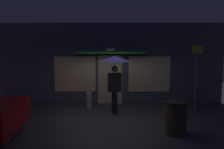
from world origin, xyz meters
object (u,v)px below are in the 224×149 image
(person_with_umbrella, at_px, (115,67))
(street_sign_post, at_px, (196,73))
(trash_bin, at_px, (176,117))
(sidewalk_bollard, at_px, (89,101))

(person_with_umbrella, relative_size, street_sign_post, 0.82)
(person_with_umbrella, relative_size, trash_bin, 2.38)
(street_sign_post, distance_m, trash_bin, 2.91)
(street_sign_post, bearing_deg, trash_bin, -123.29)
(street_sign_post, xyz_separation_m, sidewalk_bollard, (-4.23, 0.25, -1.16))
(street_sign_post, distance_m, sidewalk_bollard, 4.40)
(sidewalk_bollard, height_order, trash_bin, trash_bin)
(person_with_umbrella, xyz_separation_m, street_sign_post, (3.19, 0.42, -0.28))
(sidewalk_bollard, distance_m, trash_bin, 3.73)
(street_sign_post, height_order, trash_bin, street_sign_post)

